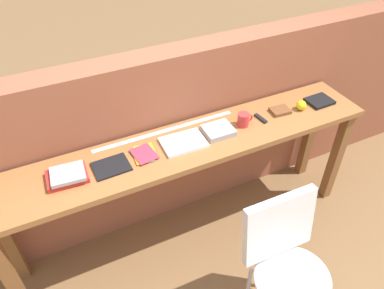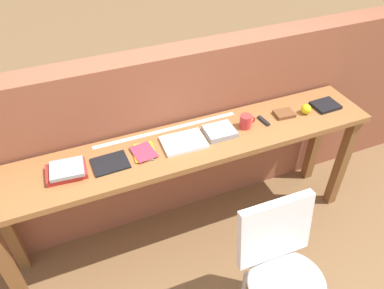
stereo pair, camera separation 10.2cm
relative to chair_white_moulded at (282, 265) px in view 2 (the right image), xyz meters
The scene contains 15 objects.
ground_plane 0.75m from the chair_white_moulded, 115.73° to the left, with size 40.00×40.00×0.00m, color brown.
brick_wall_back 1.16m from the chair_white_moulded, 101.76° to the left, with size 6.00×0.20×1.34m, color #935138.
sideboard 0.85m from the chair_white_moulded, 106.61° to the left, with size 2.50×0.44×0.88m.
chair_white_moulded is the anchor object (origin of this frame).
book_stack_leftmost 1.31m from the chair_white_moulded, 141.04° to the left, with size 0.23×0.18×0.05m.
magazine_cycling 1.13m from the chair_white_moulded, 133.34° to the left, with size 0.21×0.16×0.01m, color black.
pamphlet_pile_colourful 1.02m from the chair_white_moulded, 123.38° to the left, with size 0.15×0.18×0.01m.
book_open_centre 0.91m from the chair_white_moulded, 108.87° to the left, with size 0.27×0.19×0.02m, color white.
book_grey_hardcover 0.88m from the chair_white_moulded, 91.49° to the left, with size 0.19×0.16×0.04m, color #9E9EA3.
mug 0.90m from the chair_white_moulded, 78.22° to the left, with size 0.11×0.08×0.09m.
multitool_folded 0.93m from the chair_white_moulded, 69.02° to the left, with size 0.02×0.11×0.02m, color black.
leather_journal_brown 1.01m from the chair_white_moulded, 59.71° to the left, with size 0.13×0.10×0.02m, color brown.
sports_ball_small 1.06m from the chair_white_moulded, 51.28° to the left, with size 0.07×0.07×0.07m, color yellow.
book_repair_rightmost 1.18m from the chair_white_moulded, 44.59° to the left, with size 0.18×0.15×0.02m, color black.
ruler_metal_back_edge 1.07m from the chair_white_moulded, 108.49° to the left, with size 0.96×0.03×0.00m, color silver.
Camera 2 is at (-0.67, -1.36, 2.36)m, focal length 35.00 mm.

